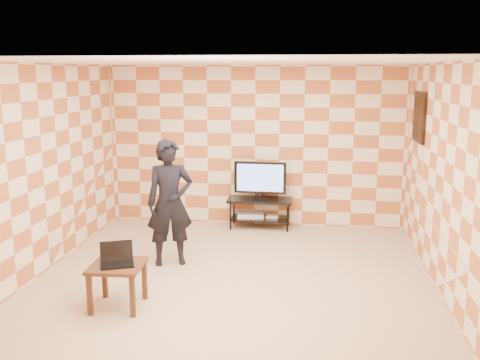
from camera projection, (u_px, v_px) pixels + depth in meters
The scene contains 14 objects.
floor at pixel (234, 277), 6.86m from camera, with size 5.00×5.00×0.00m, color tan.
wall_back at pixel (255, 146), 9.03m from camera, with size 5.00×0.02×2.70m, color beige.
wall_front at pixel (187, 233), 4.17m from camera, with size 5.00×0.02×2.70m, color beige.
wall_left at pixel (43, 169), 6.92m from camera, with size 0.02×5.00×2.70m, color beige.
wall_right at pixel (444, 179), 6.27m from camera, with size 0.02×5.00×2.70m, color beige.
ceiling at pixel (233, 62), 6.33m from camera, with size 5.00×5.00×0.02m, color white.
wall_art at pixel (419, 117), 7.66m from camera, with size 0.04×0.72×0.72m.
tv_stand at pixel (260, 207), 8.97m from camera, with size 1.08×0.48×0.50m.
tv at pixel (260, 179), 8.87m from camera, with size 0.86×0.17×0.63m.
dvd_player at pixel (250, 215), 9.05m from camera, with size 0.44×0.31×0.07m, color silver.
game_console at pixel (272, 216), 9.00m from camera, with size 0.20×0.15×0.05m, color silver.
side_table at pixel (117, 272), 5.91m from camera, with size 0.59×0.59×0.50m.
laptop at pixel (117, 260), 5.89m from camera, with size 0.44×0.40×0.24m.
person at pixel (170, 203), 7.19m from camera, with size 0.62×0.41×1.71m, color black.
Camera 1 is at (0.94, -6.41, 2.58)m, focal length 40.00 mm.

